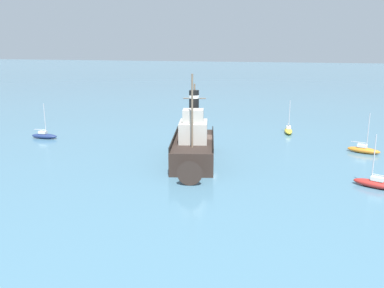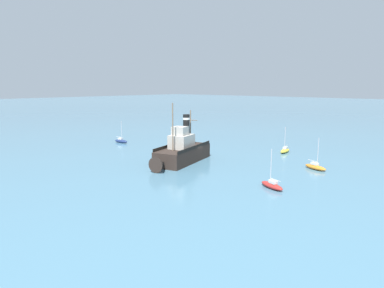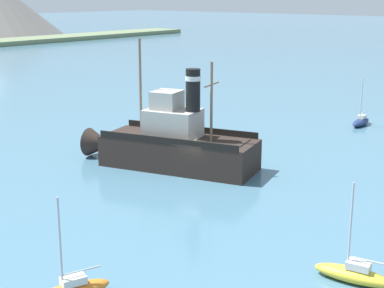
{
  "view_description": "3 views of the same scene",
  "coord_description": "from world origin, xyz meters",
  "px_view_note": "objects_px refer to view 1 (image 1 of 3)",
  "views": [
    {
      "loc": [
        -12.42,
        43.99,
        12.51
      ],
      "look_at": [
        1.43,
        0.66,
        1.58
      ],
      "focal_mm": 38.0,
      "sensor_mm": 36.0,
      "label": 1
    },
    {
      "loc": [
        -37.57,
        42.33,
        12.63
      ],
      "look_at": [
        -1.95,
        2.92,
        3.42
      ],
      "focal_mm": 32.0,
      "sensor_mm": 36.0,
      "label": 2
    },
    {
      "loc": [
        -32.46,
        -26.75,
        13.3
      ],
      "look_at": [
        1.38,
        1.28,
        1.93
      ],
      "focal_mm": 55.0,
      "sensor_mm": 36.0,
      "label": 3
    }
  ],
  "objects_px": {
    "sailboat_red": "(375,183)",
    "sailboat_navy": "(44,136)",
    "sailboat_orange": "(364,150)",
    "sailboat_yellow": "(288,130)",
    "old_tugboat": "(193,146)"
  },
  "relations": [
    {
      "from": "sailboat_red",
      "to": "sailboat_orange",
      "type": "relative_size",
      "value": 1.0
    },
    {
      "from": "old_tugboat",
      "to": "sailboat_red",
      "type": "xyz_separation_m",
      "value": [
        -18.24,
        2.82,
        -1.4
      ]
    },
    {
      "from": "sailboat_navy",
      "to": "sailboat_red",
      "type": "bearing_deg",
      "value": 169.16
    },
    {
      "from": "sailboat_navy",
      "to": "sailboat_orange",
      "type": "xyz_separation_m",
      "value": [
        -41.82,
        -5.0,
        0.0
      ]
    },
    {
      "from": "old_tugboat",
      "to": "sailboat_orange",
      "type": "bearing_deg",
      "value": -150.98
    },
    {
      "from": "sailboat_red",
      "to": "sailboat_navy",
      "type": "bearing_deg",
      "value": -10.84
    },
    {
      "from": "sailboat_orange",
      "to": "sailboat_navy",
      "type": "bearing_deg",
      "value": 6.82
    },
    {
      "from": "sailboat_yellow",
      "to": "sailboat_orange",
      "type": "bearing_deg",
      "value": 136.75
    },
    {
      "from": "sailboat_yellow",
      "to": "sailboat_orange",
      "type": "height_order",
      "value": "same"
    },
    {
      "from": "sailboat_navy",
      "to": "sailboat_orange",
      "type": "distance_m",
      "value": 42.12
    },
    {
      "from": "sailboat_red",
      "to": "sailboat_orange",
      "type": "xyz_separation_m",
      "value": [
        -0.09,
        -12.99,
        0.0
      ]
    },
    {
      "from": "sailboat_navy",
      "to": "sailboat_orange",
      "type": "height_order",
      "value": "same"
    },
    {
      "from": "old_tugboat",
      "to": "sailboat_orange",
      "type": "height_order",
      "value": "old_tugboat"
    },
    {
      "from": "old_tugboat",
      "to": "sailboat_yellow",
      "type": "bearing_deg",
      "value": -114.43
    },
    {
      "from": "sailboat_yellow",
      "to": "sailboat_orange",
      "type": "distance_m",
      "value": 13.19
    }
  ]
}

